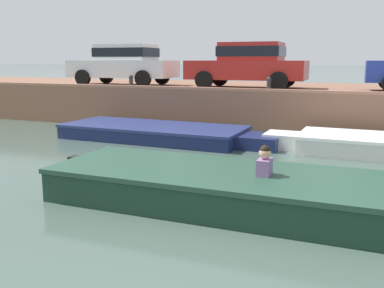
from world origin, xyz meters
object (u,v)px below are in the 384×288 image
Objects in this scene: mooring_bollard_west at (131,81)px; mooring_bollard_mid at (269,83)px; car_left_inner_red at (249,63)px; boat_moored_west_navy at (161,133)px; car_leftmost_white at (124,63)px; motorboat_passing at (231,189)px.

mooring_bollard_west is 4.93m from mooring_bollard_mid.
mooring_bollard_west is at bearing -162.46° from car_left_inner_red.
mooring_bollard_mid is at bearing 34.48° from boat_moored_west_navy.
car_left_inner_red is at bearing -0.01° from car_leftmost_white.
motorboat_passing is at bearing -52.82° from boat_moored_west_navy.
motorboat_passing is 9.10m from mooring_bollard_west.
boat_moored_west_navy is at bearing -45.24° from car_leftmost_white.
motorboat_passing is 10.78m from car_leftmost_white.
mooring_bollard_mid is at bearing 0.00° from mooring_bollard_west.
mooring_bollard_west is (-3.94, -1.24, -0.61)m from car_left_inner_red.
car_leftmost_white is 9.40× the size of mooring_bollard_west.
motorboat_passing is 1.61× the size of car_leftmost_white.
motorboat_passing is at bearing -82.29° from mooring_bollard_mid.
car_leftmost_white is 4.95m from car_left_inner_red.
mooring_bollard_mid reaches higher than boat_moored_west_navy.
car_leftmost_white is 1.02× the size of car_left_inner_red.
mooring_bollard_mid is at bearing -11.83° from car_leftmost_white.
car_left_inner_red is at bearing 103.36° from motorboat_passing.
mooring_bollard_west is (1.01, -1.24, -0.61)m from car_leftmost_white.
car_left_inner_red reaches higher than mooring_bollard_west.
car_left_inner_red reaches higher than boat_moored_west_navy.
boat_moored_west_navy is 4.18m from car_left_inner_red.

